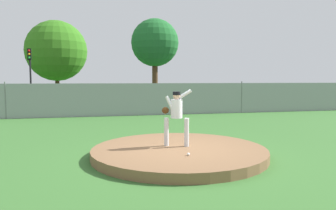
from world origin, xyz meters
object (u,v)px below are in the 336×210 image
at_px(pitcher_youth, 176,113).
at_px(parked_car_navy, 253,95).
at_px(parked_car_silver, 215,97).
at_px(parked_car_slate, 21,99).
at_px(parked_car_burgundy, 115,97).
at_px(traffic_cone_orange, 147,104).
at_px(parked_car_champagne, 73,97).
at_px(traffic_light_near, 30,67).
at_px(baseball, 188,154).

distance_m(pitcher_youth, parked_car_navy, 17.41).
xyz_separation_m(parked_car_silver, parked_car_slate, (-13.65, 0.65, 0.01)).
height_order(pitcher_youth, parked_car_burgundy, pitcher_youth).
bearing_deg(traffic_cone_orange, parked_car_navy, -2.67).
distance_m(pitcher_youth, parked_car_champagne, 14.92).
relative_size(pitcher_youth, parked_car_silver, 0.35).
bearing_deg(parked_car_slate, traffic_light_near, 92.01).
distance_m(pitcher_youth, parked_car_silver, 15.34).
bearing_deg(pitcher_youth, traffic_light_near, 110.93).
relative_size(parked_car_navy, traffic_cone_orange, 8.71).
distance_m(baseball, traffic_light_near, 21.25).
height_order(parked_car_silver, traffic_cone_orange, parked_car_silver).
distance_m(pitcher_youth, traffic_cone_orange, 14.74).
bearing_deg(parked_car_champagne, baseball, -76.87).
xyz_separation_m(parked_car_burgundy, traffic_light_near, (-6.40, 4.30, 2.29)).
bearing_deg(parked_car_champagne, parked_car_navy, -0.99).
height_order(pitcher_youth, traffic_cone_orange, pitcher_youth).
relative_size(parked_car_slate, traffic_light_near, 1.03).
relative_size(parked_car_navy, traffic_light_near, 1.06).
xyz_separation_m(baseball, parked_car_slate, (-7.01, 15.60, 0.52)).
bearing_deg(parked_car_navy, parked_car_burgundy, 179.26).
relative_size(parked_car_burgundy, parked_car_navy, 0.94).
height_order(parked_car_slate, traffic_light_near, traffic_light_near).
bearing_deg(pitcher_youth, parked_car_silver, 64.27).
relative_size(traffic_cone_orange, traffic_light_near, 0.12).
distance_m(parked_car_slate, traffic_light_near, 4.81).
bearing_deg(baseball, traffic_light_near, 109.85).
xyz_separation_m(parked_car_burgundy, parked_car_silver, (7.40, -0.56, -0.04)).
distance_m(parked_car_silver, traffic_light_near, 14.82).
distance_m(traffic_cone_orange, traffic_light_near, 10.08).
height_order(baseball, parked_car_burgundy, parked_car_burgundy).
xyz_separation_m(parked_car_burgundy, parked_car_navy, (10.76, -0.14, 0.01)).
bearing_deg(traffic_cone_orange, pitcher_youth, -96.39).
bearing_deg(parked_car_silver, parked_car_burgundy, 175.70).
xyz_separation_m(parked_car_burgundy, traffic_cone_orange, (2.38, 0.25, -0.57)).
height_order(baseball, traffic_cone_orange, traffic_cone_orange).
bearing_deg(parked_car_burgundy, baseball, -87.24).
xyz_separation_m(pitcher_youth, traffic_light_near, (-7.14, 18.67, 1.94)).
bearing_deg(parked_car_silver, pitcher_youth, -115.73).
height_order(parked_car_champagne, traffic_cone_orange, parked_car_champagne).
bearing_deg(traffic_cone_orange, traffic_light_near, 155.24).
distance_m(baseball, parked_car_navy, 18.35).
bearing_deg(pitcher_youth, parked_car_burgundy, 92.94).
relative_size(parked_car_champagne, parked_car_slate, 1.00).
bearing_deg(parked_car_silver, parked_car_slate, 177.29).
xyz_separation_m(pitcher_youth, parked_car_champagne, (-3.63, 14.47, -0.33)).
relative_size(baseball, parked_car_navy, 0.02).
distance_m(pitcher_youth, baseball, 1.45).
relative_size(parked_car_champagne, parked_car_navy, 0.98).
relative_size(pitcher_youth, traffic_light_near, 0.35).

